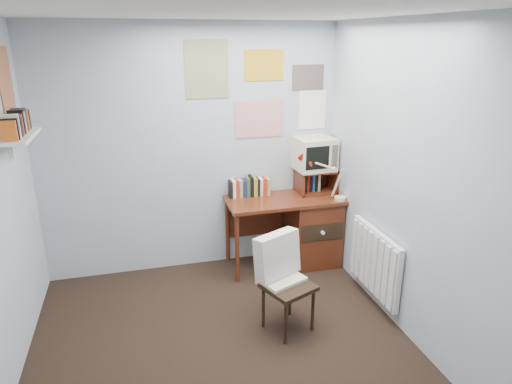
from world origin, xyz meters
TOP-DOWN VIEW (x-y plane):
  - ground at (0.00, 0.00)m, footprint 3.50×3.50m
  - back_wall at (0.00, 1.75)m, footprint 3.00×0.02m
  - right_wall at (1.50, 0.00)m, footprint 0.02×3.50m
  - ceiling at (0.00, 0.00)m, footprint 3.00×3.50m
  - desk at (1.17, 1.48)m, footprint 1.20×0.55m
  - desk_chair at (0.57, 0.37)m, footprint 0.53×0.52m
  - desk_lamp at (1.44, 1.29)m, footprint 0.33×0.29m
  - tv_riser at (1.29, 1.59)m, footprint 0.40×0.30m
  - crt_tv at (1.26, 1.61)m, footprint 0.42×0.39m
  - book_row at (0.66, 1.66)m, footprint 0.60×0.14m
  - radiator at (1.46, 0.55)m, footprint 0.09×0.80m
  - wall_shelf at (-1.40, 1.10)m, footprint 0.20×0.62m
  - posters_back at (0.70, 1.74)m, footprint 1.20×0.01m

SIDE VIEW (x-z plane):
  - ground at x=0.00m, z-range 0.00..0.00m
  - desk_chair at x=0.57m, z-range 0.00..0.80m
  - desk at x=1.17m, z-range 0.03..0.79m
  - radiator at x=1.46m, z-range 0.12..0.72m
  - book_row at x=0.66m, z-range 0.76..0.98m
  - tv_riser at x=1.29m, z-range 0.76..1.01m
  - desk_lamp at x=1.44m, z-range 0.76..1.19m
  - crt_tv at x=1.26m, z-range 1.01..1.38m
  - back_wall at x=0.00m, z-range 0.00..2.50m
  - right_wall at x=1.50m, z-range 0.00..2.50m
  - wall_shelf at x=-1.40m, z-range 1.50..1.74m
  - posters_back at x=0.70m, z-range 1.40..2.30m
  - ceiling at x=0.00m, z-range 2.49..2.51m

